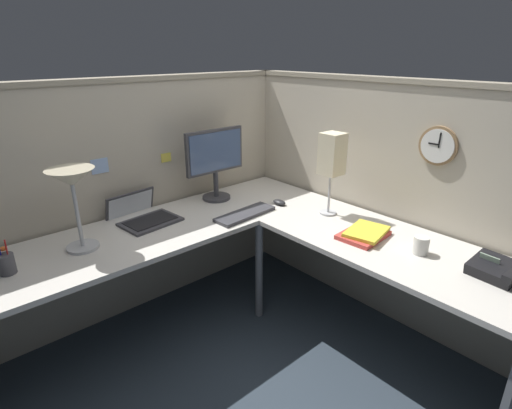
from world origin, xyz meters
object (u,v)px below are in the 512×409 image
at_px(computer_mouse, 279,202).
at_px(coffee_mug, 421,245).
at_px(book_stack, 365,234).
at_px(wall_clock, 438,146).
at_px(laptop, 142,215).
at_px(desk_lamp_dome, 72,184).
at_px(office_phone, 496,270).
at_px(monitor, 215,159).
at_px(pen_cup, 6,264).
at_px(keyboard, 245,214).
at_px(desk_lamp_paper, 332,156).

relative_size(computer_mouse, coffee_mug, 1.08).
distance_m(book_stack, wall_clock, 0.64).
relative_size(laptop, desk_lamp_dome, 0.93).
height_order(office_phone, book_stack, office_phone).
distance_m(laptop, coffee_mug, 1.65).
distance_m(monitor, wall_clock, 1.41).
xyz_separation_m(computer_mouse, coffee_mug, (0.05, -1.00, 0.03)).
relative_size(pen_cup, coffee_mug, 1.87).
xyz_separation_m(desk_lamp_dome, wall_clock, (1.64, -1.10, 0.14)).
bearing_deg(wall_clock, coffee_mug, -157.11).
xyz_separation_m(monitor, office_phone, (0.35, -1.73, -0.26)).
distance_m(desk_lamp_dome, coffee_mug, 1.83).
height_order(monitor, keyboard, monitor).
relative_size(computer_mouse, desk_lamp_paper, 0.20).
xyz_separation_m(book_stack, coffee_mug, (0.05, -0.31, 0.03)).
distance_m(laptop, desk_lamp_dome, 0.57).
bearing_deg(monitor, desk_lamp_dome, -171.91).
bearing_deg(wall_clock, desk_lamp_dome, 146.09).
relative_size(monitor, desk_lamp_dome, 1.12).
xyz_separation_m(computer_mouse, pen_cup, (-1.62, 0.21, 0.04)).
xyz_separation_m(pen_cup, book_stack, (1.62, -0.90, -0.03)).
bearing_deg(computer_mouse, keyboard, 178.87).
relative_size(pen_cup, office_phone, 0.82).
relative_size(office_phone, wall_clock, 1.00).
xyz_separation_m(monitor, coffee_mug, (0.31, -1.38, -0.25)).
xyz_separation_m(laptop, wall_clock, (1.21, -1.26, 0.48)).
distance_m(desk_lamp_dome, wall_clock, 1.98).
relative_size(laptop, pen_cup, 2.31).
xyz_separation_m(laptop, computer_mouse, (0.83, -0.40, -0.01)).
bearing_deg(wall_clock, office_phone, -120.39).
height_order(desk_lamp_dome, wall_clock, wall_clock).
distance_m(keyboard, wall_clock, 1.21).
xyz_separation_m(keyboard, wall_clock, (0.69, -0.86, 0.49)).
distance_m(computer_mouse, desk_lamp_paper, 0.51).
xyz_separation_m(computer_mouse, desk_lamp_dome, (-1.25, 0.24, 0.35)).
height_order(keyboard, wall_clock, wall_clock).
bearing_deg(coffee_mug, desk_lamp_dome, 136.43).
relative_size(desk_lamp_dome, book_stack, 1.44).
distance_m(coffee_mug, wall_clock, 0.58).
bearing_deg(keyboard, laptop, 139.06).
bearing_deg(monitor, coffee_mug, -77.51).
relative_size(computer_mouse, pen_cup, 0.58).
xyz_separation_m(laptop, office_phone, (0.93, -1.75, 0.01)).
xyz_separation_m(desk_lamp_paper, coffee_mug, (-0.07, -0.67, -0.34)).
bearing_deg(pen_cup, coffee_mug, -36.04).
distance_m(computer_mouse, wall_clock, 1.06).
relative_size(computer_mouse, desk_lamp_dome, 0.23).
relative_size(desk_lamp_paper, wall_clock, 2.41).
bearing_deg(book_stack, keyboard, 113.83).
bearing_deg(keyboard, desk_lamp_paper, -41.80).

